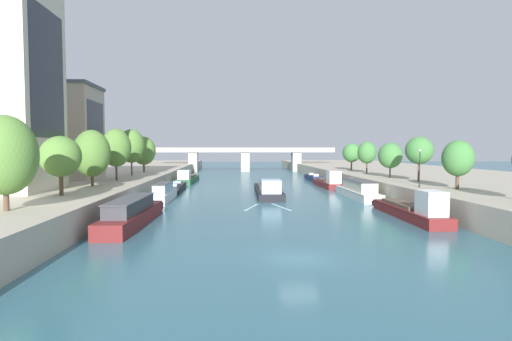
{
  "coord_description": "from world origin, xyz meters",
  "views": [
    {
      "loc": [
        -4.44,
        -26.19,
        7.25
      ],
      "look_at": [
        0.0,
        46.07,
        3.36
      ],
      "focal_mm": 28.42,
      "sensor_mm": 36.0,
      "label": 1
    }
  ],
  "objects": [
    {
      "name": "moored_boat_right_downstream",
      "position": [
        13.87,
        48.87,
        0.94
      ],
      "size": [
        3.02,
        13.91,
        3.27
      ],
      "color": "maroon",
      "rests_on": "ground"
    },
    {
      "name": "quay_right",
      "position": [
        34.41,
        55.0,
        1.29
      ],
      "size": [
        36.0,
        170.0,
        2.58
      ],
      "primitive_type": "cube",
      "color": "#B2A893",
      "rests_on": "ground"
    },
    {
      "name": "tree_left_third",
      "position": [
        -21.76,
        45.46,
        7.73
      ],
      "size": [
        4.5,
        4.5,
        8.07
      ],
      "color": "brown",
      "rests_on": "quay_left"
    },
    {
      "name": "tree_left_distant",
      "position": [
        -21.81,
        55.58,
        6.85
      ],
      "size": [
        4.66,
        4.66,
        7.1
      ],
      "color": "brown",
      "rests_on": "quay_left"
    },
    {
      "name": "quay_left",
      "position": [
        -34.41,
        55.0,
        1.29
      ],
      "size": [
        36.0,
        170.0,
        2.58
      ],
      "primitive_type": "cube",
      "color": "#B2A893",
      "rests_on": "ground"
    },
    {
      "name": "ground_plane",
      "position": [
        0.0,
        0.0,
        0.0
      ],
      "size": [
        400.0,
        400.0,
        0.0
      ],
      "primitive_type": "plane",
      "color": "#336675"
    },
    {
      "name": "moored_boat_left_gap_after",
      "position": [
        -13.82,
        30.56,
        1.07
      ],
      "size": [
        2.08,
        12.32,
        2.56
      ],
      "color": "silver",
      "rests_on": "ground"
    },
    {
      "name": "building_left_middle",
      "position": [
        -32.4,
        38.04,
        9.88
      ],
      "size": [
        14.53,
        9.49,
        14.55
      ],
      "color": "#B2A38E",
      "rests_on": "quay_left"
    },
    {
      "name": "moored_boat_left_second",
      "position": [
        -13.87,
        61.71,
        0.86
      ],
      "size": [
        3.66,
        16.9,
        2.89
      ],
      "color": "#235633",
      "rests_on": "ground"
    },
    {
      "name": "moored_boat_right_gap_after",
      "position": [
        14.15,
        14.21,
        0.97
      ],
      "size": [
        2.82,
        15.32,
        3.37
      ],
      "color": "maroon",
      "rests_on": "ground"
    },
    {
      "name": "moored_boat_right_second",
      "position": [
        14.17,
        64.93,
        0.65
      ],
      "size": [
        2.11,
        11.73,
        2.33
      ],
      "color": "#1E284C",
      "rests_on": "ground"
    },
    {
      "name": "moored_boat_left_lone",
      "position": [
        -13.88,
        12.8,
        1.11
      ],
      "size": [
        3.18,
        16.27,
        2.63
      ],
      "color": "maroon",
      "rests_on": "ground"
    },
    {
      "name": "tree_left_midway",
      "position": [
        -21.32,
        5.13,
        6.77
      ],
      "size": [
        4.63,
        4.63,
        7.2
      ],
      "color": "brown",
      "rests_on": "quay_left"
    },
    {
      "name": "tree_right_second",
      "position": [
        21.88,
        29.03,
        7.01
      ],
      "size": [
        3.81,
        3.81,
        6.37
      ],
      "color": "brown",
      "rests_on": "quay_right"
    },
    {
      "name": "tree_right_by_lamp",
      "position": [
        21.59,
        18.78,
        6.15
      ],
      "size": [
        3.51,
        3.51,
        5.66
      ],
      "color": "brown",
      "rests_on": "quay_right"
    },
    {
      "name": "tree_right_third",
      "position": [
        21.41,
        59.37,
        6.4
      ],
      "size": [
        3.83,
        3.83,
        5.88
      ],
      "color": "brown",
      "rests_on": "quay_right"
    },
    {
      "name": "tree_left_by_lamp",
      "position": [
        -21.32,
        15.0,
        6.48
      ],
      "size": [
        3.96,
        3.96,
        5.94
      ],
      "color": "brown",
      "rests_on": "quay_left"
    },
    {
      "name": "wake_behind_barge",
      "position": [
        -0.08,
        23.66,
        0.01
      ],
      "size": [
        5.6,
        5.96,
        0.03
      ],
      "color": "#A5D1DB",
      "rests_on": "ground"
    },
    {
      "name": "lamppost_right_bank",
      "position": [
        18.42,
        21.56,
        5.11
      ],
      "size": [
        0.28,
        0.28,
        4.6
      ],
      "color": "black",
      "rests_on": "quay_right"
    },
    {
      "name": "bridge_far",
      "position": [
        0.0,
        102.61,
        4.8
      ],
      "size": [
        56.82,
        4.4,
        7.64
      ],
      "color": "#9E998E",
      "rests_on": "ground"
    },
    {
      "name": "tree_left_far",
      "position": [
        -21.76,
        25.34,
        6.69
      ],
      "size": [
        4.49,
        4.49,
        7.02
      ],
      "color": "brown",
      "rests_on": "quay_left"
    },
    {
      "name": "barge_midriver",
      "position": [
        1.32,
        36.71,
        0.84
      ],
      "size": [
        4.23,
        20.38,
        2.86
      ],
      "color": "black",
      "rests_on": "ground"
    },
    {
      "name": "tree_right_past_mid",
      "position": [
        21.16,
        48.79,
        6.53
      ],
      "size": [
        3.47,
        3.47,
        6.02
      ],
      "color": "brown",
      "rests_on": "quay_right"
    },
    {
      "name": "tree_left_second",
      "position": [
        -21.31,
        34.4,
        7.39
      ],
      "size": [
        4.31,
        4.31,
        7.61
      ],
      "color": "brown",
      "rests_on": "quay_left"
    },
    {
      "name": "tree_right_distant",
      "position": [
        21.27,
        37.83,
        6.17
      ],
      "size": [
        3.86,
        3.86,
        5.67
      ],
      "color": "brown",
      "rests_on": "quay_right"
    },
    {
      "name": "moored_boat_left_midway",
      "position": [
        -14.16,
        44.96,
        0.55
      ],
      "size": [
        2.78,
        13.14,
        2.14
      ],
      "color": "black",
      "rests_on": "ground"
    },
    {
      "name": "moored_boat_right_upstream",
      "position": [
        14.37,
        32.64,
        1.09
      ],
      "size": [
        3.01,
        15.72,
        2.61
      ],
      "color": "silver",
      "rests_on": "ground"
    }
  ]
}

